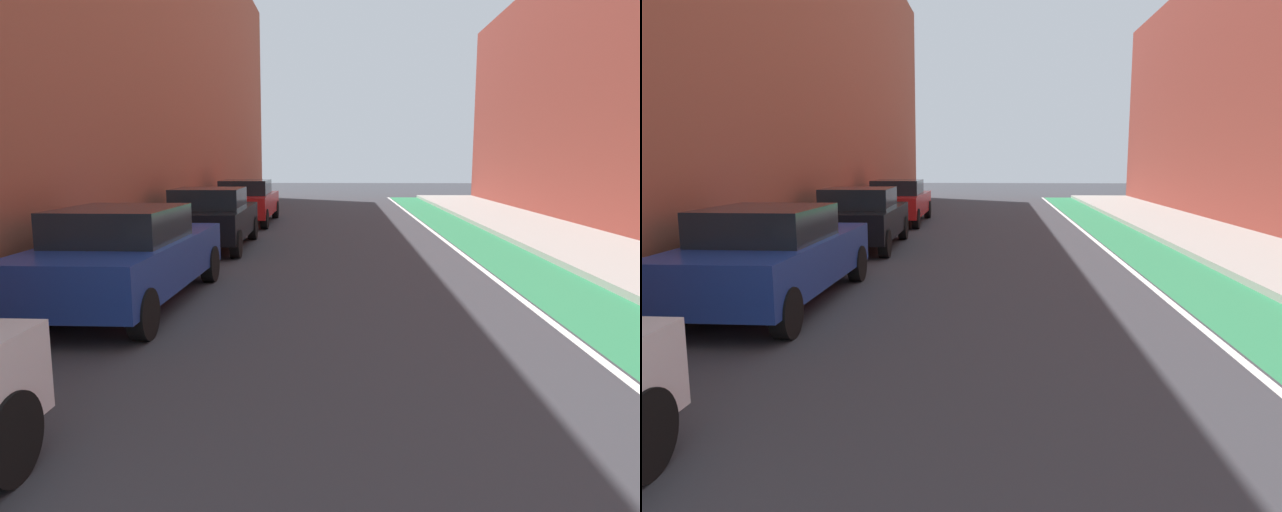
# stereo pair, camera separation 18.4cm
# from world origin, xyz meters

# --- Properties ---
(ground_plane) EXTENTS (87.00, 87.00, 0.00)m
(ground_plane) POSITION_xyz_m (0.00, 15.77, 0.00)
(ground_plane) COLOR #38383D
(bike_lane_paint) EXTENTS (1.60, 39.55, 0.00)m
(bike_lane_paint) POSITION_xyz_m (3.68, 17.77, 0.00)
(bike_lane_paint) COLOR #2D8451
(bike_lane_paint) RESTS_ON ground
(lane_divider_stripe) EXTENTS (0.12, 39.55, 0.00)m
(lane_divider_stripe) POSITION_xyz_m (2.78, 17.77, 0.00)
(lane_divider_stripe) COLOR white
(lane_divider_stripe) RESTS_ON ground
(sidewalk_right) EXTENTS (3.22, 39.55, 0.14)m
(sidewalk_right) POSITION_xyz_m (6.08, 17.77, 0.07)
(sidewalk_right) COLOR #A8A59E
(sidewalk_right) RESTS_ON ground
(building_facade_left) EXTENTS (4.15, 39.55, 10.53)m
(building_facade_left) POSITION_xyz_m (-6.27, 17.75, 5.26)
(building_facade_left) COLOR #9E4C38
(building_facade_left) RESTS_ON ground
(parked_sedan_blue) EXTENTS (1.97, 4.67, 1.53)m
(parked_sedan_blue) POSITION_xyz_m (-3.43, 11.21, 0.79)
(parked_sedan_blue) COLOR navy
(parked_sedan_blue) RESTS_ON ground
(parked_sedan_black) EXTENTS (2.02, 4.30, 1.53)m
(parked_sedan_black) POSITION_xyz_m (-3.42, 17.13, 0.79)
(parked_sedan_black) COLOR black
(parked_sedan_black) RESTS_ON ground
(parked_sedan_red) EXTENTS (1.91, 4.72, 1.53)m
(parked_sedan_red) POSITION_xyz_m (-3.42, 22.99, 0.79)
(parked_sedan_red) COLOR red
(parked_sedan_red) RESTS_ON ground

